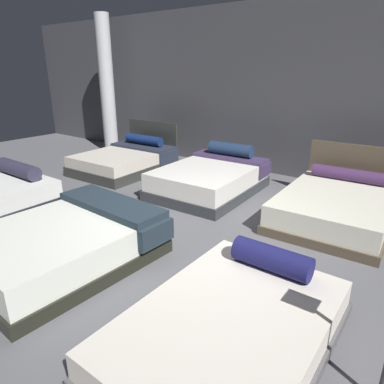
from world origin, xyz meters
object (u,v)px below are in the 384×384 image
support_pillar (107,86)px  bed_1 (67,242)px  bed_5 (210,178)px  bed_4 (126,160)px  bed_6 (336,206)px  bed_2 (231,328)px

support_pillar → bed_1: bearing=-45.9°
bed_1 → bed_5: bearing=92.7°
bed_4 → bed_5: size_ratio=0.98×
support_pillar → bed_5: bearing=-15.7°
bed_4 → support_pillar: size_ratio=0.61×
bed_6 → bed_5: bearing=179.6°
bed_1 → bed_5: bed_5 is taller
bed_2 → bed_4: bed_4 is taller
bed_6 → bed_2: bearing=-91.8°
bed_6 → support_pillar: (-6.33, 1.08, 1.51)m
bed_5 → support_pillar: support_pillar is taller
bed_4 → bed_5: 2.34m
bed_1 → bed_6: 3.87m
bed_1 → support_pillar: (-4.10, 4.23, 1.50)m
bed_5 → bed_6: 2.25m
bed_5 → bed_6: bed_6 is taller
bed_5 → support_pillar: (-4.09, 1.15, 1.48)m
bed_2 → support_pillar: bearing=146.1°
bed_4 → bed_2: bearing=-36.6°
bed_4 → bed_1: bearing=-55.5°
bed_4 → support_pillar: bearing=146.3°
bed_1 → bed_2: bed_2 is taller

